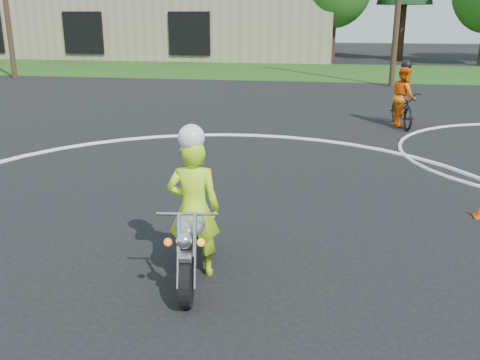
# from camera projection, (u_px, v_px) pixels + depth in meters

# --- Properties ---
(ground) EXTENTS (120.00, 120.00, 0.00)m
(ground) POSITION_uv_depth(u_px,v_px,m) (158.00, 285.00, 7.09)
(ground) COLOR black
(ground) RESTS_ON ground
(grass_strip) EXTENTS (120.00, 10.00, 0.02)m
(grass_strip) POSITION_uv_depth(u_px,v_px,m) (297.00, 71.00, 32.47)
(grass_strip) COLOR #1E4714
(grass_strip) RESTS_ON ground
(course_markings) EXTENTS (19.05, 19.05, 0.12)m
(course_markings) POSITION_uv_depth(u_px,v_px,m) (327.00, 190.00, 10.83)
(course_markings) COLOR silver
(course_markings) RESTS_ON ground
(primary_motorcycle) EXTENTS (0.75, 2.16, 1.14)m
(primary_motorcycle) POSITION_uv_depth(u_px,v_px,m) (193.00, 241.00, 7.11)
(primary_motorcycle) COLOR black
(primary_motorcycle) RESTS_ON ground
(rider_primary_grp) EXTENTS (0.76, 0.56, 2.11)m
(rider_primary_grp) POSITION_uv_depth(u_px,v_px,m) (194.00, 204.00, 7.10)
(rider_primary_grp) COLOR #B6FB1A
(rider_primary_grp) RESTS_ON ground
(rider_second_grp) EXTENTS (1.08, 2.23, 2.06)m
(rider_second_grp) POSITION_uv_depth(u_px,v_px,m) (403.00, 103.00, 16.77)
(rider_second_grp) COLOR black
(rider_second_grp) RESTS_ON ground
(warehouse) EXTENTS (41.00, 17.00, 8.30)m
(warehouse) POSITION_uv_depth(u_px,v_px,m) (101.00, 3.00, 46.34)
(warehouse) COLOR tan
(warehouse) RESTS_ON ground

